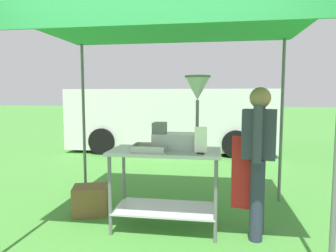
{
  "coord_description": "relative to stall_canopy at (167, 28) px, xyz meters",
  "views": [
    {
      "loc": [
        0.57,
        -2.43,
        1.52
      ],
      "look_at": [
        0.02,
        1.12,
        1.17
      ],
      "focal_mm": 32.79,
      "sensor_mm": 36.0,
      "label": 1
    }
  ],
  "objects": [
    {
      "name": "stall_canopy",
      "position": [
        0.0,
        0.0,
        0.0
      ],
      "size": [
        3.16,
        2.22,
        2.35
      ],
      "color": "slate",
      "rests_on": "ground"
    },
    {
      "name": "vendor",
      "position": [
        1.0,
        -0.14,
        -1.36
      ],
      "size": [
        0.47,
        0.54,
        1.61
      ],
      "color": "#2D3347",
      "rests_on": "ground"
    },
    {
      "name": "van_white",
      "position": [
        -0.68,
        5.07,
        -1.39
      ],
      "size": [
        5.53,
        2.18,
        1.69
      ],
      "color": "white",
      "rests_on": "ground"
    },
    {
      "name": "donut_cart",
      "position": [
        -0.0,
        -0.1,
        -1.61
      ],
      "size": [
        1.23,
        0.62,
        0.92
      ],
      "color": "#B7B7BC",
      "rests_on": "ground"
    },
    {
      "name": "ground_plane",
      "position": [
        -0.02,
        4.98,
        -2.27
      ],
      "size": [
        70.0,
        70.0,
        0.0
      ],
      "primitive_type": "plane",
      "color": "#478E38"
    },
    {
      "name": "donut_fryer",
      "position": [
        0.2,
        -0.01,
        -1.02
      ],
      "size": [
        0.64,
        0.29,
        0.83
      ],
      "color": "#B7B7BC",
      "rests_on": "donut_cart"
    },
    {
      "name": "supply_crate",
      "position": [
        -1.02,
        0.19,
        -2.08
      ],
      "size": [
        0.51,
        0.46,
        0.37
      ],
      "color": "brown",
      "rests_on": "ground"
    },
    {
      "name": "donut_tray",
      "position": [
        -0.16,
        -0.18,
        -1.33
      ],
      "size": [
        0.38,
        0.32,
        0.07
      ],
      "color": "#B7B7BC",
      "rests_on": "donut_cart"
    },
    {
      "name": "menu_sign",
      "position": [
        0.4,
        -0.28,
        -1.23
      ],
      "size": [
        0.13,
        0.05,
        0.29
      ],
      "color": "black",
      "rests_on": "donut_cart"
    }
  ]
}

